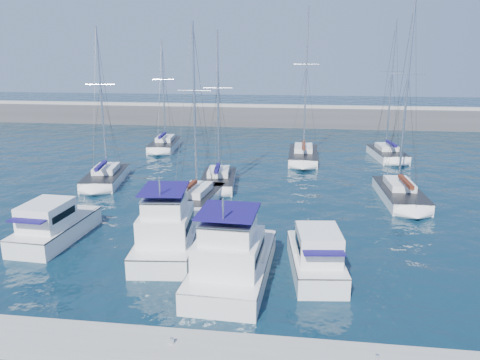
# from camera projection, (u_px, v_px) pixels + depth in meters

# --- Properties ---
(ground) EXTENTS (220.00, 220.00, 0.00)m
(ground) POSITION_uv_depth(u_px,v_px,m) (220.00, 248.00, 29.43)
(ground) COLOR black
(ground) RESTS_ON ground
(breakwater) EXTENTS (160.00, 6.00, 4.45)m
(breakwater) POSITION_uv_depth(u_px,v_px,m) (273.00, 119.00, 78.87)
(breakwater) COLOR #424244
(breakwater) RESTS_ON ground
(dock) EXTENTS (40.00, 2.20, 0.60)m
(dock) POSITION_uv_depth(u_px,v_px,m) (172.00, 350.00, 18.83)
(dock) COLOR gray
(dock) RESTS_ON ground
(dock_cleat_centre) EXTENTS (0.16, 0.16, 0.25)m
(dock_cleat_centre) POSITION_uv_depth(u_px,v_px,m) (172.00, 341.00, 18.72)
(dock_cleat_centre) COLOR silver
(dock_cleat_centre) RESTS_ON dock
(dock_cleat_near_stbd) EXTENTS (0.16, 0.16, 0.25)m
(dock_cleat_near_stbd) POSITION_uv_depth(u_px,v_px,m) (377.00, 357.00, 17.70)
(dock_cleat_near_stbd) COLOR silver
(dock_cleat_near_stbd) RESTS_ON dock
(motor_yacht_port_outer) EXTENTS (3.27, 7.15, 3.20)m
(motor_yacht_port_outer) POSITION_uv_depth(u_px,v_px,m) (53.00, 227.00, 30.30)
(motor_yacht_port_outer) COLOR white
(motor_yacht_port_outer) RESTS_ON ground
(motor_yacht_port_inner) EXTENTS (4.27, 9.10, 4.69)m
(motor_yacht_port_inner) POSITION_uv_depth(u_px,v_px,m) (169.00, 234.00, 28.71)
(motor_yacht_port_inner) COLOR white
(motor_yacht_port_inner) RESTS_ON ground
(motor_yacht_stbd_inner) EXTENTS (4.18, 8.74, 4.69)m
(motor_yacht_stbd_inner) POSITION_uv_depth(u_px,v_px,m) (232.00, 262.00, 24.87)
(motor_yacht_stbd_inner) COLOR white
(motor_yacht_stbd_inner) RESTS_ON ground
(motor_yacht_stbd_outer) EXTENTS (3.37, 6.64, 3.20)m
(motor_yacht_stbd_outer) POSITION_uv_depth(u_px,v_px,m) (316.00, 258.00, 25.70)
(motor_yacht_stbd_outer) COLOR white
(motor_yacht_stbd_outer) RESTS_ON ground
(sailboat_mid_a) EXTENTS (4.22, 7.79, 14.50)m
(sailboat_mid_a) POSITION_uv_depth(u_px,v_px,m) (105.00, 177.00, 44.06)
(sailboat_mid_a) COLOR white
(sailboat_mid_a) RESTS_ON ground
(sailboat_mid_b) EXTENTS (3.86, 8.47, 14.50)m
(sailboat_mid_b) POSITION_uv_depth(u_px,v_px,m) (194.00, 200.00, 37.22)
(sailboat_mid_b) COLOR white
(sailboat_mid_b) RESTS_ON ground
(sailboat_mid_c) EXTENTS (3.59, 7.06, 14.13)m
(sailboat_mid_c) POSITION_uv_depth(u_px,v_px,m) (218.00, 180.00, 43.01)
(sailboat_mid_c) COLOR white
(sailboat_mid_c) RESTS_ON ground
(sailboat_mid_e) EXTENTS (3.45, 8.49, 16.48)m
(sailboat_mid_e) POSITION_uv_depth(u_px,v_px,m) (400.00, 193.00, 38.91)
(sailboat_mid_e) COLOR white
(sailboat_mid_e) RESTS_ON ground
(sailboat_back_a) EXTENTS (3.79, 7.98, 13.78)m
(sailboat_back_a) POSITION_uv_depth(u_px,v_px,m) (165.00, 145.00, 59.68)
(sailboat_back_a) COLOR white
(sailboat_back_a) RESTS_ON ground
(sailboat_back_b) EXTENTS (3.19, 9.08, 17.09)m
(sailboat_back_b) POSITION_uv_depth(u_px,v_px,m) (303.00, 155.00, 53.59)
(sailboat_back_b) COLOR white
(sailboat_back_b) RESTS_ON ground
(sailboat_back_c) EXTENTS (3.97, 7.52, 15.84)m
(sailboat_back_c) POSITION_uv_depth(u_px,v_px,m) (387.00, 154.00, 54.26)
(sailboat_back_c) COLOR white
(sailboat_back_c) RESTS_ON ground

